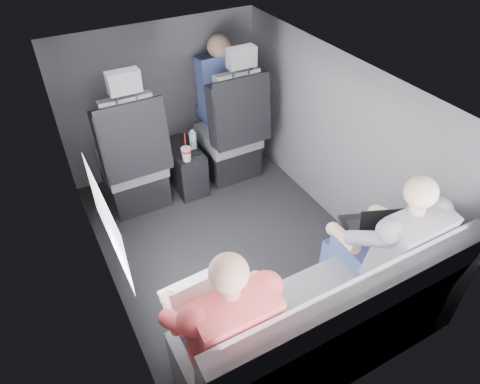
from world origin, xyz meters
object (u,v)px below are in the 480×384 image
front_seat_left (134,165)px  rear_bench (320,327)px  laptop_white (196,297)px  laptop_black (372,225)px  soda_cup (186,154)px  passenger_rear_left (220,325)px  water_bottle (193,140)px  front_seat_right (232,137)px  passenger_front_right (220,89)px  passenger_rear_right (385,248)px  center_console (185,167)px

front_seat_left → rear_bench: bearing=-76.7°
laptop_white → laptop_black: (1.15, -0.03, -0.00)m
soda_cup → passenger_rear_left: 1.75m
front_seat_left → water_bottle: front_seat_left is taller
front_seat_left → soda_cup: front_seat_left is taller
water_bottle → laptop_white: bearing=-113.1°
soda_cup → rear_bench: bearing=-88.6°
front_seat_left → front_seat_right: 0.90m
passenger_front_right → passenger_rear_right: bearing=-89.6°
soda_cup → laptop_black: size_ratio=0.71×
passenger_rear_left → passenger_rear_right: same height
soda_cup → laptop_black: bearing=-68.5°
soda_cup → laptop_white: bearing=-111.0°
front_seat_left → laptop_black: 1.93m
passenger_rear_right → front_seat_right: bearing=91.4°
laptop_white → passenger_front_right: (1.08, 1.87, 0.12)m
water_bottle → passenger_front_right: size_ratio=0.22×
front_seat_left → passenger_rear_right: (0.94, -1.81, 0.21)m
water_bottle → laptop_black: (0.47, -1.63, 0.15)m
center_console → water_bottle: bearing=-31.6°
front_seat_left → water_bottle: bearing=-0.8°
passenger_rear_left → front_seat_right: bearing=60.6°
front_seat_right → rear_bench: (-0.45, -1.90, -0.09)m
laptop_white → passenger_rear_left: size_ratio=0.27×
soda_cup → laptop_white: (-0.56, -1.47, 0.16)m
laptop_white → passenger_front_right: passenger_front_right is taller
passenger_front_right → center_console: bearing=-155.5°
water_bottle → passenger_rear_left: passenger_rear_left is taller
laptop_white → front_seat_left: bearing=84.5°
passenger_rear_right → passenger_front_right: size_ratio=1.48×
front_seat_left → passenger_front_right: (0.93, 0.26, 0.35)m
soda_cup → water_bottle: size_ratio=1.44×
front_seat_left → passenger_rear_right: size_ratio=1.07×
laptop_white → rear_bench: bearing=-25.7°
front_seat_right → center_console: size_ratio=2.64×
water_bottle → soda_cup: bearing=-131.1°
passenger_rear_right → passenger_front_right: 2.07m
laptop_white → passenger_front_right: bearing=59.9°
rear_bench → soda_cup: size_ratio=6.20×
front_seat_left → center_console: front_seat_left is taller
front_seat_left → center_console: size_ratio=2.64×
front_seat_right → water_bottle: size_ratio=7.05×
laptop_white → passenger_front_right: 2.16m
front_seat_right → soda_cup: (-0.49, -0.14, 0.06)m
center_console → passenger_rear_left: bearing=-107.0°
front_seat_left → passenger_rear_left: front_seat_left is taller
center_console → laptop_black: 1.82m
laptop_black → passenger_rear_left: (-1.11, -0.17, -0.02)m
passenger_front_right → soda_cup: bearing=-142.4°
rear_bench → laptop_black: 0.68m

